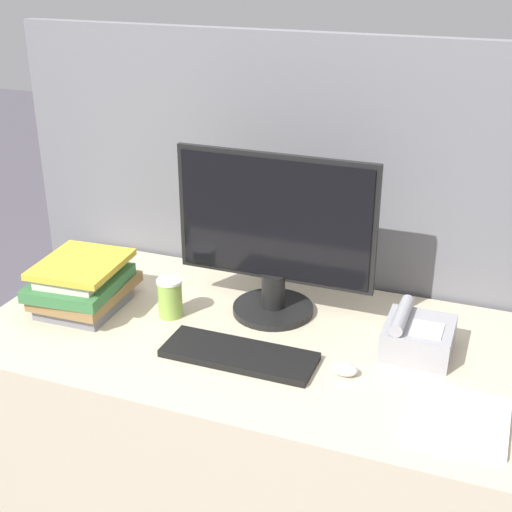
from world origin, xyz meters
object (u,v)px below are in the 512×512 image
at_px(mouse, 345,369).
at_px(desk_telephone, 417,336).
at_px(monitor, 274,240).
at_px(coffee_cup, 170,298).
at_px(book_stack, 82,284).
at_px(keyboard, 239,355).

relative_size(mouse, desk_telephone, 0.36).
bearing_deg(monitor, mouse, -41.69).
height_order(coffee_cup, book_stack, book_stack).
xyz_separation_m(mouse, book_stack, (-0.82, 0.07, 0.06)).
distance_m(monitor, keyboard, 0.35).
bearing_deg(coffee_cup, desk_telephone, 4.66).
distance_m(keyboard, book_stack, 0.55).
bearing_deg(coffee_cup, book_stack, -169.67).
height_order(keyboard, mouse, mouse).
bearing_deg(coffee_cup, monitor, 25.34).
xyz_separation_m(monitor, coffee_cup, (-0.27, -0.13, -0.17)).
bearing_deg(coffee_cup, keyboard, -27.54).
relative_size(mouse, coffee_cup, 0.58).
bearing_deg(monitor, coffee_cup, -154.66).
distance_m(mouse, desk_telephone, 0.23).
xyz_separation_m(keyboard, mouse, (0.28, 0.02, 0.01)).
relative_size(mouse, book_stack, 0.21).
bearing_deg(mouse, monitor, 138.31).
bearing_deg(mouse, coffee_cup, 167.71).
height_order(monitor, keyboard, monitor).
height_order(mouse, desk_telephone, desk_telephone).
relative_size(monitor, desk_telephone, 3.16).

